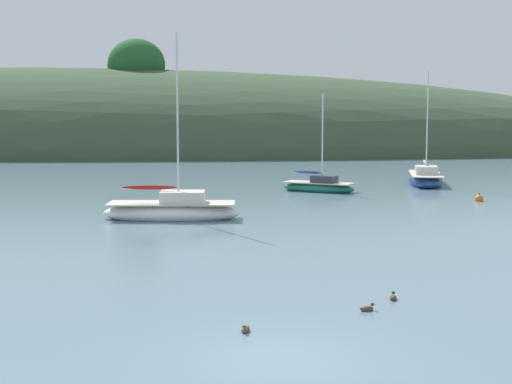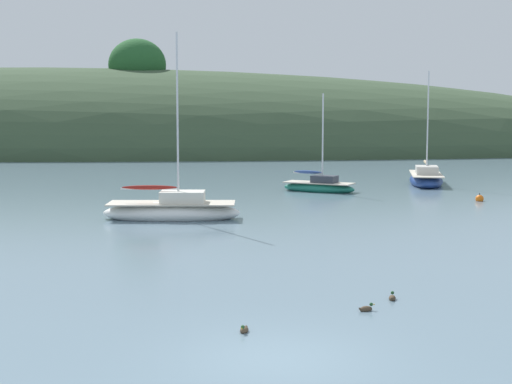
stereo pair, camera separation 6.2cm
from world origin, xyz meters
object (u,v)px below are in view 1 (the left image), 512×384
Objects in this scene: sailboat_white_near at (319,186)px; sailboat_black_sloop at (173,210)px; duck_lone_right at (393,298)px; sailboat_grey_yawl at (426,179)px; mooring_buoy_channel at (479,199)px; duck_straggler at (367,309)px; duck_lead at (246,330)px.

sailboat_black_sloop is (-7.84, -11.34, 0.08)m from sailboat_white_near.
sailboat_white_near is 14.19× the size of duck_lone_right.
sailboat_grey_yawl is 0.88× the size of sailboat_black_sloop.
mooring_buoy_channel is (8.19, -4.95, -0.19)m from sailboat_white_near.
duck_lone_right is at bearing -112.67° from mooring_buoy_channel.
sailboat_white_near reaches higher than mooring_buoy_channel.
duck_straggler is (6.21, -16.15, -0.34)m from sailboat_black_sloop.
sailboat_white_near reaches higher than duck_lone_right.
mooring_buoy_channel is (0.79, -8.84, -0.26)m from sailboat_grey_yawl.
mooring_buoy_channel is at bearing -31.17° from sailboat_white_near.
sailboat_grey_yawl is at bearing 95.12° from mooring_buoy_channel.
sailboat_white_near is 26.39m from duck_lone_right.
duck_lone_right is 1.00× the size of duck_lead.
sailboat_white_near is 11.16× the size of mooring_buoy_channel.
duck_lead is 1.01× the size of duck_straggler.
duck_lone_right and duck_straggler have the same top height.
sailboat_white_near is 27.54m from duck_straggler.
sailboat_black_sloop reaches higher than mooring_buoy_channel.
duck_straggler is at bearing -93.40° from sailboat_white_near.
duck_lead is at bearing -117.91° from mooring_buoy_channel.
mooring_buoy_channel is at bearing 67.33° from duck_lone_right.
duck_straggler is at bearing -128.14° from duck_lone_right.
sailboat_white_near is 0.79× the size of sailboat_grey_yawl.
sailboat_grey_yawl is 17.94× the size of duck_lead.
duck_lone_right and duck_lead have the same top height.
sailboat_black_sloop is at bearing 115.21° from duck_lone_right.
sailboat_black_sloop is 20.52× the size of duck_straggler.
duck_straggler is (-9.82, -22.54, -0.07)m from mooring_buoy_channel.
duck_lone_right is (-8.95, -21.43, -0.07)m from mooring_buoy_channel.
sailboat_white_near reaches higher than duck_lead.
duck_lone_right is 1.41m from duck_straggler.
duck_lone_right is (7.08, -15.04, -0.34)m from sailboat_black_sloop.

